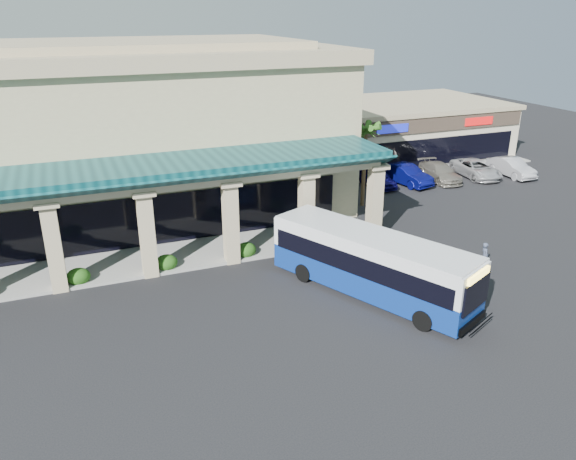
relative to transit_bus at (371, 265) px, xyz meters
name	(u,v)px	position (x,y,z in m)	size (l,w,h in m)	color
ground	(320,293)	(-2.22, 1.00, -1.58)	(110.00, 110.00, 0.00)	black
main_building	(109,132)	(-10.22, 17.00, 4.10)	(30.80, 14.80, 11.35)	#C0B489
arcade	(132,217)	(-10.22, 7.80, 1.27)	(30.00, 6.20, 5.70)	#0A383D
strip_mall	(384,128)	(15.78, 25.00, 0.87)	(22.50, 12.50, 4.90)	beige
palm_0	(364,161)	(6.28, 12.00, 1.72)	(2.40, 2.40, 6.60)	#255215
palm_1	(356,155)	(7.28, 15.00, 1.32)	(2.40, 2.40, 5.80)	#255215
broadleaf_tree	(305,150)	(5.28, 20.00, 0.83)	(2.60, 2.60, 4.81)	#1F4B11
transit_bus	(371,265)	(0.00, 0.00, 0.00)	(2.63, 11.28, 3.15)	navy
pedestrian	(485,256)	(7.12, 0.10, -0.78)	(0.58, 0.38, 1.59)	#3C465C
car_silver	(377,178)	(9.65, 15.69, -0.86)	(1.69, 4.19, 1.43)	#0C0951
car_white	(406,174)	(12.09, 15.36, -0.78)	(1.68, 4.82, 1.59)	#060951
car_red	(440,172)	(15.24, 15.15, -0.87)	(1.98, 4.86, 1.41)	gray
car_gray	(476,169)	(18.68, 14.87, -0.86)	(2.38, 5.15, 1.43)	#B3B3B5
car_extra	(511,167)	(21.65, 14.00, -0.81)	(1.61, 4.62, 1.52)	#B8B8BE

